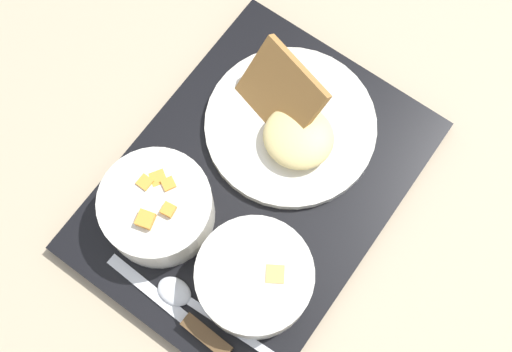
{
  "coord_description": "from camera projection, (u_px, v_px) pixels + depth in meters",
  "views": [
    {
      "loc": [
        -0.2,
        -0.12,
        0.75
      ],
      "look_at": [
        0.0,
        0.0,
        0.05
      ],
      "focal_mm": 45.0,
      "sensor_mm": 36.0,
      "label": 1
    }
  ],
  "objects": [
    {
      "name": "ground_plane",
      "position": [
        256.0,
        188.0,
        0.79
      ],
      "size": [
        4.0,
        4.0,
        0.0
      ],
      "primitive_type": "plane",
      "color": "tan"
    },
    {
      "name": "knife",
      "position": [
        194.0,
        326.0,
        0.72
      ],
      "size": [
        0.04,
        0.18,
        0.02
      ],
      "rotation": [
        0.0,
        0.0,
        1.44
      ],
      "color": "silver",
      "rests_on": "serving_tray"
    },
    {
      "name": "spoon",
      "position": [
        198.0,
        307.0,
        0.72
      ],
      "size": [
        0.03,
        0.15,
        0.01
      ],
      "rotation": [
        0.0,
        0.0,
        1.53
      ],
      "color": "silver",
      "rests_on": "serving_tray"
    },
    {
      "name": "bowl_soup",
      "position": [
        255.0,
        277.0,
        0.7
      ],
      "size": [
        0.13,
        0.13,
        0.06
      ],
      "color": "silver",
      "rests_on": "serving_tray"
    },
    {
      "name": "serving_tray",
      "position": [
        256.0,
        186.0,
        0.78
      ],
      "size": [
        0.44,
        0.35,
        0.02
      ],
      "color": "black",
      "rests_on": "ground_plane"
    },
    {
      "name": "bowl_salad",
      "position": [
        157.0,
        208.0,
        0.73
      ],
      "size": [
        0.13,
        0.13,
        0.07
      ],
      "color": "silver",
      "rests_on": "serving_tray"
    },
    {
      "name": "plate_main",
      "position": [
        289.0,
        123.0,
        0.78
      ],
      "size": [
        0.21,
        0.21,
        0.09
      ],
      "color": "silver",
      "rests_on": "serving_tray"
    }
  ]
}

